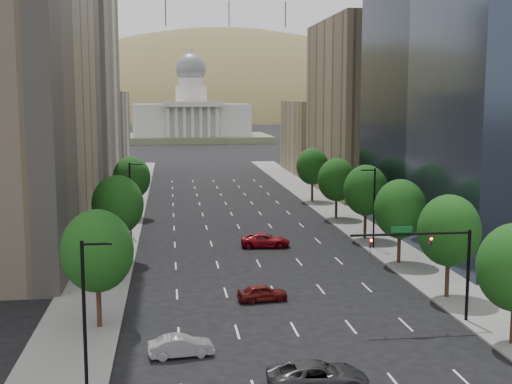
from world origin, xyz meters
name	(u,v)px	position (x,y,z in m)	size (l,w,h in m)	color
sidewalk_left	(111,246)	(-15.50, 60.00, 0.07)	(6.00, 200.00, 0.15)	slate
sidewalk_right	(377,239)	(15.50, 60.00, 0.07)	(6.00, 200.00, 0.15)	slate
midrise_cream_left	(72,93)	(-25.00, 103.00, 17.50)	(14.00, 30.00, 35.00)	beige
filler_left	(95,133)	(-25.00, 136.00, 9.00)	(14.00, 26.00, 18.00)	beige
parking_tan_right	(363,107)	(25.00, 100.00, 15.00)	(14.00, 30.00, 30.00)	#8C7759
filler_right	(321,137)	(25.00, 133.00, 8.00)	(14.00, 26.00, 16.00)	#8C7759
tree_right_1	(449,231)	(14.00, 36.00, 5.75)	(5.20, 5.20, 8.75)	#382316
tree_right_2	(400,209)	(14.00, 48.00, 5.60)	(5.20, 5.20, 8.61)	#382316
tree_right_3	(366,190)	(14.00, 60.00, 5.89)	(5.20, 5.20, 8.89)	#382316
tree_right_4	(337,180)	(14.00, 74.00, 5.46)	(5.20, 5.20, 8.46)	#382316
tree_right_5	(312,166)	(14.00, 90.00, 5.75)	(5.20, 5.20, 8.75)	#382316
tree_left_0	(97,251)	(-14.00, 32.00, 5.75)	(5.20, 5.20, 8.75)	#382316
tree_left_1	(118,205)	(-14.00, 52.00, 5.96)	(5.20, 5.20, 8.97)	#382316
tree_left_2	(132,178)	(-14.00, 78.00, 5.68)	(5.20, 5.20, 8.68)	#382316
streetlight_rn	(374,206)	(13.44, 55.00, 4.84)	(1.70, 0.20, 9.00)	black
streetlight_ls	(85,316)	(-13.44, 20.00, 4.84)	(1.70, 0.20, 9.00)	black
streetlight_ln	(131,197)	(-13.44, 65.00, 4.84)	(1.70, 0.20, 9.00)	black
traffic_signal	(437,255)	(10.53, 30.00, 5.17)	(9.12, 0.40, 7.38)	black
capitol	(192,119)	(0.00, 249.71, 8.58)	(60.00, 40.00, 35.20)	#596647
foothills	(218,159)	(34.67, 599.39, -37.78)	(720.00, 413.00, 263.00)	olive
car_dkgrey	(318,376)	(-0.56, 19.73, 0.81)	(2.69, 5.84, 1.62)	#2D2C2F
car_maroon	(263,293)	(-1.35, 37.16, 0.70)	(1.66, 4.12, 1.40)	#510F0D
car_silver	(181,346)	(-8.23, 25.85, 0.69)	(1.46, 4.19, 1.38)	#A8A8AD
car_red_far	(265,240)	(1.75, 57.48, 0.76)	(2.54, 5.50, 1.53)	maroon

